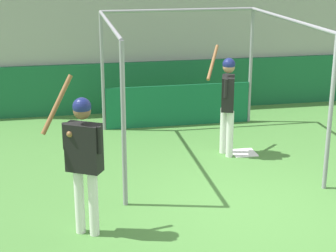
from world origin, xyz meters
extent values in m
plane|color=#477F38|center=(0.00, 0.00, 0.00)|extent=(60.00, 60.00, 0.00)
cube|color=#196038|center=(0.00, 5.44, 0.58)|extent=(24.00, 0.12, 1.17)
cube|color=#9E9E99|center=(0.00, 7.50, 1.61)|extent=(8.70, 4.00, 3.22)
cube|color=#1E6B3D|center=(-3.58, 5.90, 1.22)|extent=(0.45, 0.40, 0.10)
cube|color=#1E6B3D|center=(-3.58, 6.08, 1.45)|extent=(0.45, 0.06, 0.40)
cube|color=#1E6B3D|center=(-3.03, 5.90, 1.22)|extent=(0.45, 0.40, 0.10)
cube|color=#1E6B3D|center=(-3.03, 6.08, 1.45)|extent=(0.45, 0.06, 0.40)
cube|color=#1E6B3D|center=(-2.48, 5.90, 1.22)|extent=(0.45, 0.40, 0.10)
cube|color=#1E6B3D|center=(-2.48, 6.08, 1.45)|extent=(0.45, 0.06, 0.40)
cube|color=#1E6B3D|center=(-1.92, 5.90, 1.22)|extent=(0.45, 0.40, 0.10)
cube|color=#1E6B3D|center=(-1.92, 6.08, 1.45)|extent=(0.45, 0.06, 0.40)
cube|color=#1E6B3D|center=(-1.38, 5.90, 1.22)|extent=(0.45, 0.40, 0.10)
cube|color=#1E6B3D|center=(-1.38, 6.08, 1.45)|extent=(0.45, 0.06, 0.40)
cube|color=#1E6B3D|center=(-0.83, 5.90, 1.22)|extent=(0.45, 0.40, 0.10)
cube|color=#1E6B3D|center=(-0.83, 6.08, 1.45)|extent=(0.45, 0.06, 0.40)
cube|color=#1E6B3D|center=(-0.27, 5.90, 1.22)|extent=(0.45, 0.40, 0.10)
cube|color=#1E6B3D|center=(-0.27, 6.08, 1.45)|extent=(0.45, 0.06, 0.40)
cube|color=#1E6B3D|center=(0.28, 5.90, 1.22)|extent=(0.45, 0.40, 0.10)
cube|color=#1E6B3D|center=(0.28, 6.08, 1.45)|extent=(0.45, 0.06, 0.40)
cube|color=#1E6B3D|center=(0.83, 5.90, 1.22)|extent=(0.45, 0.40, 0.10)
cube|color=#1E6B3D|center=(0.83, 6.08, 1.45)|extent=(0.45, 0.06, 0.40)
cube|color=#1E6B3D|center=(1.38, 5.90, 1.22)|extent=(0.45, 0.40, 0.10)
cube|color=#1E6B3D|center=(1.38, 6.08, 1.45)|extent=(0.45, 0.06, 0.40)
cube|color=#1E6B3D|center=(1.92, 5.90, 1.22)|extent=(0.45, 0.40, 0.10)
cube|color=#1E6B3D|center=(1.92, 6.08, 1.45)|extent=(0.45, 0.06, 0.40)
cube|color=#1E6B3D|center=(2.48, 5.90, 1.22)|extent=(0.45, 0.40, 0.10)
cube|color=#1E6B3D|center=(2.48, 6.08, 1.45)|extent=(0.45, 0.06, 0.40)
cube|color=#1E6B3D|center=(3.03, 5.90, 1.22)|extent=(0.45, 0.40, 0.10)
cube|color=#1E6B3D|center=(3.03, 6.08, 1.45)|extent=(0.45, 0.06, 0.40)
cube|color=#1E6B3D|center=(3.58, 5.90, 1.22)|extent=(0.45, 0.40, 0.10)
cube|color=#1E6B3D|center=(3.58, 6.08, 1.45)|extent=(0.45, 0.06, 0.40)
cube|color=#1E6B3D|center=(-3.58, 6.70, 1.62)|extent=(0.45, 0.40, 0.10)
cube|color=#1E6B3D|center=(-3.58, 6.88, 1.85)|extent=(0.45, 0.06, 0.40)
cube|color=#1E6B3D|center=(-3.03, 6.70, 1.62)|extent=(0.45, 0.40, 0.10)
cube|color=#1E6B3D|center=(-3.03, 6.88, 1.85)|extent=(0.45, 0.06, 0.40)
cube|color=#1E6B3D|center=(-2.48, 6.70, 1.62)|extent=(0.45, 0.40, 0.10)
cube|color=#1E6B3D|center=(-2.48, 6.88, 1.85)|extent=(0.45, 0.06, 0.40)
cube|color=#1E6B3D|center=(-1.92, 6.70, 1.62)|extent=(0.45, 0.40, 0.10)
cube|color=#1E6B3D|center=(-1.92, 6.88, 1.85)|extent=(0.45, 0.06, 0.40)
cube|color=#1E6B3D|center=(-1.38, 6.70, 1.62)|extent=(0.45, 0.40, 0.10)
cube|color=#1E6B3D|center=(-1.38, 6.88, 1.85)|extent=(0.45, 0.06, 0.40)
cube|color=#1E6B3D|center=(-0.83, 6.70, 1.62)|extent=(0.45, 0.40, 0.10)
cube|color=#1E6B3D|center=(-0.83, 6.88, 1.85)|extent=(0.45, 0.06, 0.40)
cube|color=#1E6B3D|center=(-0.27, 6.70, 1.62)|extent=(0.45, 0.40, 0.10)
cube|color=#1E6B3D|center=(-0.27, 6.88, 1.85)|extent=(0.45, 0.06, 0.40)
cube|color=#1E6B3D|center=(0.28, 6.70, 1.62)|extent=(0.45, 0.40, 0.10)
cube|color=#1E6B3D|center=(0.28, 6.88, 1.85)|extent=(0.45, 0.06, 0.40)
cube|color=#1E6B3D|center=(0.83, 6.70, 1.62)|extent=(0.45, 0.40, 0.10)
cube|color=#1E6B3D|center=(0.83, 6.88, 1.85)|extent=(0.45, 0.06, 0.40)
cube|color=#1E6B3D|center=(1.38, 6.70, 1.62)|extent=(0.45, 0.40, 0.10)
cube|color=#1E6B3D|center=(1.38, 6.88, 1.85)|extent=(0.45, 0.06, 0.40)
cube|color=#1E6B3D|center=(1.92, 6.70, 1.62)|extent=(0.45, 0.40, 0.10)
cube|color=#1E6B3D|center=(1.92, 6.88, 1.85)|extent=(0.45, 0.06, 0.40)
cube|color=#1E6B3D|center=(2.48, 6.70, 1.62)|extent=(0.45, 0.40, 0.10)
cube|color=#1E6B3D|center=(2.48, 6.88, 1.85)|extent=(0.45, 0.06, 0.40)
cube|color=#1E6B3D|center=(3.03, 6.70, 1.62)|extent=(0.45, 0.40, 0.10)
cube|color=#1E6B3D|center=(3.03, 6.88, 1.85)|extent=(0.45, 0.06, 0.40)
cube|color=#1E6B3D|center=(3.58, 6.70, 1.62)|extent=(0.45, 0.40, 0.10)
cube|color=#1E6B3D|center=(3.58, 6.88, 1.85)|extent=(0.45, 0.06, 0.40)
cube|color=#1E6B3D|center=(-3.58, 7.50, 2.02)|extent=(0.45, 0.40, 0.10)
cube|color=#1E6B3D|center=(-3.58, 7.68, 2.25)|extent=(0.45, 0.06, 0.40)
cube|color=#1E6B3D|center=(-3.03, 7.50, 2.02)|extent=(0.45, 0.40, 0.10)
cube|color=#1E6B3D|center=(-3.03, 7.68, 2.25)|extent=(0.45, 0.06, 0.40)
cube|color=#1E6B3D|center=(-2.48, 7.50, 2.02)|extent=(0.45, 0.40, 0.10)
cube|color=#1E6B3D|center=(-2.48, 7.68, 2.25)|extent=(0.45, 0.06, 0.40)
cube|color=#1E6B3D|center=(-1.92, 7.50, 2.02)|extent=(0.45, 0.40, 0.10)
cube|color=#1E6B3D|center=(-1.92, 7.68, 2.25)|extent=(0.45, 0.06, 0.40)
cube|color=#1E6B3D|center=(-1.38, 7.50, 2.02)|extent=(0.45, 0.40, 0.10)
cube|color=#1E6B3D|center=(-1.38, 7.68, 2.25)|extent=(0.45, 0.06, 0.40)
cube|color=#1E6B3D|center=(-0.83, 7.50, 2.02)|extent=(0.45, 0.40, 0.10)
cube|color=#1E6B3D|center=(-0.83, 7.68, 2.25)|extent=(0.45, 0.06, 0.40)
cube|color=#1E6B3D|center=(-0.27, 7.50, 2.02)|extent=(0.45, 0.40, 0.10)
cube|color=#1E6B3D|center=(-0.27, 7.68, 2.25)|extent=(0.45, 0.06, 0.40)
cube|color=#1E6B3D|center=(0.28, 7.50, 2.02)|extent=(0.45, 0.40, 0.10)
cube|color=#1E6B3D|center=(0.28, 7.68, 2.25)|extent=(0.45, 0.06, 0.40)
cube|color=#1E6B3D|center=(0.83, 7.50, 2.02)|extent=(0.45, 0.40, 0.10)
cube|color=#1E6B3D|center=(0.83, 7.68, 2.25)|extent=(0.45, 0.06, 0.40)
cube|color=#1E6B3D|center=(1.38, 7.50, 2.02)|extent=(0.45, 0.40, 0.10)
cube|color=#1E6B3D|center=(1.38, 7.68, 2.25)|extent=(0.45, 0.06, 0.40)
cube|color=#1E6B3D|center=(1.92, 7.50, 2.02)|extent=(0.45, 0.40, 0.10)
cube|color=#1E6B3D|center=(1.92, 7.68, 2.25)|extent=(0.45, 0.06, 0.40)
cube|color=#1E6B3D|center=(2.48, 7.50, 2.02)|extent=(0.45, 0.40, 0.10)
cube|color=#1E6B3D|center=(2.48, 7.68, 2.25)|extent=(0.45, 0.06, 0.40)
cube|color=#1E6B3D|center=(3.03, 7.50, 2.02)|extent=(0.45, 0.40, 0.10)
cube|color=#1E6B3D|center=(3.03, 7.68, 2.25)|extent=(0.45, 0.06, 0.40)
cube|color=#1E6B3D|center=(3.58, 7.50, 2.02)|extent=(0.45, 0.40, 0.10)
cube|color=#1E6B3D|center=(3.58, 7.68, 2.25)|extent=(0.45, 0.06, 0.40)
cylinder|color=gray|center=(-1.83, 0.43, 1.23)|extent=(0.07, 0.07, 2.46)
cylinder|color=gray|center=(1.36, 0.43, 1.23)|extent=(0.07, 0.07, 2.46)
cylinder|color=gray|center=(-1.83, 4.16, 1.23)|extent=(0.07, 0.07, 2.46)
cylinder|color=gray|center=(1.36, 4.16, 1.23)|extent=(0.07, 0.07, 2.46)
cylinder|color=gray|center=(-1.83, 2.30, 2.46)|extent=(0.06, 3.73, 0.06)
cylinder|color=gray|center=(1.36, 2.30, 2.46)|extent=(0.06, 3.73, 0.06)
cylinder|color=gray|center=(-0.23, 4.16, 2.46)|extent=(3.19, 0.06, 0.06)
cube|color=#14663D|center=(-0.23, 4.14, 0.45)|extent=(3.12, 0.03, 0.90)
cube|color=white|center=(0.61, 2.21, 0.01)|extent=(0.44, 0.44, 0.02)
cylinder|color=white|center=(0.29, 2.10, 0.44)|extent=(0.16, 0.16, 0.87)
cylinder|color=white|center=(0.24, 2.32, 0.44)|extent=(0.16, 0.16, 0.87)
cube|color=black|center=(0.26, 2.21, 1.18)|extent=(0.34, 0.48, 0.62)
sphere|color=#A37556|center=(0.26, 2.21, 1.66)|extent=(0.22, 0.22, 0.22)
sphere|color=navy|center=(0.26, 2.21, 1.71)|extent=(0.23, 0.23, 0.23)
cylinder|color=black|center=(0.16, 2.01, 1.32)|extent=(0.09, 0.09, 0.34)
cylinder|color=black|center=(0.30, 2.43, 1.32)|extent=(0.09, 0.09, 0.34)
cylinder|color=brown|center=(0.06, 2.54, 1.69)|extent=(0.40, 0.68, 0.54)
sphere|color=brown|center=(0.37, 2.38, 1.44)|extent=(0.08, 0.08, 0.08)
cylinder|color=white|center=(-2.35, -0.41, 0.45)|extent=(0.18, 0.18, 0.91)
cylinder|color=white|center=(-2.53, -0.31, 0.45)|extent=(0.18, 0.18, 0.91)
cube|color=black|center=(-2.44, -0.36, 1.23)|extent=(0.51, 0.42, 0.64)
sphere|color=brown|center=(-2.44, -0.36, 1.72)|extent=(0.23, 0.23, 0.23)
sphere|color=navy|center=(-2.44, -0.36, 1.77)|extent=(0.24, 0.24, 0.24)
cylinder|color=black|center=(-2.25, -0.51, 1.37)|extent=(0.10, 0.10, 0.35)
cylinder|color=black|center=(-2.67, -0.28, 1.37)|extent=(0.10, 0.10, 0.35)
cylinder|color=brown|center=(-2.74, -0.19, 1.77)|extent=(0.46, 0.35, 0.72)
sphere|color=brown|center=(-2.61, -0.38, 1.43)|extent=(0.08, 0.08, 0.08)
camera|label=1|loc=(-2.67, -7.21, 3.66)|focal=60.00mm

